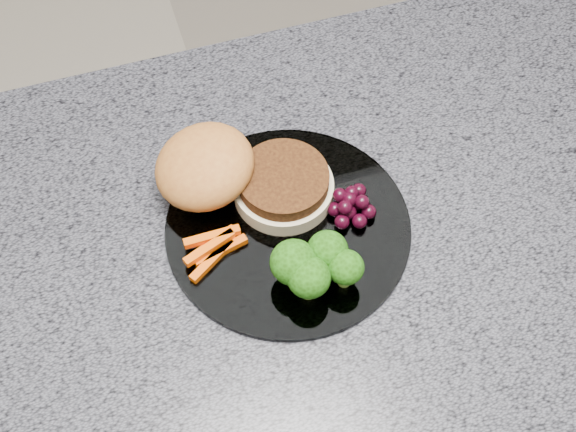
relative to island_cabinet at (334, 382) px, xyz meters
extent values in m
cube|color=#54321C|center=(0.00, 0.00, 0.00)|extent=(1.20, 0.60, 0.86)
cube|color=#4E4F58|center=(0.00, 0.00, 0.45)|extent=(1.20, 0.60, 0.04)
cylinder|color=white|center=(-0.07, 0.01, 0.47)|extent=(0.26, 0.26, 0.01)
cylinder|color=beige|center=(-0.06, 0.06, 0.49)|extent=(0.13, 0.13, 0.02)
cylinder|color=#4A270E|center=(-0.06, 0.06, 0.50)|extent=(0.11, 0.11, 0.02)
ellipsoid|color=#A36628|center=(-0.14, 0.09, 0.51)|extent=(0.13, 0.13, 0.06)
cube|color=#E35003|center=(-0.15, 0.01, 0.48)|extent=(0.06, 0.03, 0.01)
cube|color=#E35003|center=(-0.15, 0.00, 0.48)|extent=(0.06, 0.02, 0.01)
cube|color=#E35003|center=(-0.16, 0.00, 0.48)|extent=(0.05, 0.04, 0.01)
cube|color=#E35003|center=(-0.15, 0.02, 0.49)|extent=(0.06, 0.01, 0.01)
cube|color=#E35003|center=(-0.16, 0.01, 0.49)|extent=(0.06, 0.03, 0.01)
cylinder|color=olive|center=(-0.08, -0.05, 0.49)|extent=(0.02, 0.02, 0.02)
ellipsoid|color=#153907|center=(-0.08, -0.05, 0.51)|extent=(0.05, 0.05, 0.04)
cylinder|color=olive|center=(-0.05, -0.04, 0.49)|extent=(0.01, 0.01, 0.02)
ellipsoid|color=#153907|center=(-0.05, -0.04, 0.51)|extent=(0.04, 0.04, 0.04)
cylinder|color=olive|center=(-0.08, -0.07, 0.49)|extent=(0.02, 0.02, 0.02)
ellipsoid|color=#153907|center=(-0.08, -0.07, 0.51)|extent=(0.04, 0.04, 0.04)
cylinder|color=olive|center=(-0.04, -0.07, 0.49)|extent=(0.01, 0.01, 0.02)
ellipsoid|color=#153907|center=(-0.04, -0.07, 0.51)|extent=(0.04, 0.04, 0.03)
sphere|color=black|center=(-0.01, 0.01, 0.48)|extent=(0.02, 0.02, 0.02)
sphere|color=black|center=(0.01, 0.02, 0.48)|extent=(0.02, 0.02, 0.02)
sphere|color=black|center=(0.00, 0.03, 0.48)|extent=(0.02, 0.02, 0.02)
sphere|color=black|center=(-0.02, 0.02, 0.48)|extent=(0.02, 0.02, 0.02)
sphere|color=black|center=(-0.02, 0.00, 0.48)|extent=(0.02, 0.02, 0.02)
sphere|color=black|center=(0.00, -0.01, 0.48)|extent=(0.02, 0.02, 0.02)
sphere|color=black|center=(0.01, 0.00, 0.48)|extent=(0.02, 0.02, 0.02)
sphere|color=black|center=(0.01, 0.03, 0.48)|extent=(0.02, 0.02, 0.02)
sphere|color=black|center=(0.00, 0.02, 0.50)|extent=(0.02, 0.02, 0.02)
sphere|color=black|center=(-0.01, 0.01, 0.50)|extent=(0.02, 0.02, 0.02)
sphere|color=black|center=(0.01, 0.01, 0.50)|extent=(0.02, 0.02, 0.02)
sphere|color=black|center=(-0.01, 0.02, 0.50)|extent=(0.02, 0.02, 0.02)
sphere|color=black|center=(0.00, 0.02, 0.50)|extent=(0.02, 0.02, 0.02)
camera|label=1|loc=(-0.20, -0.41, 1.19)|focal=50.00mm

